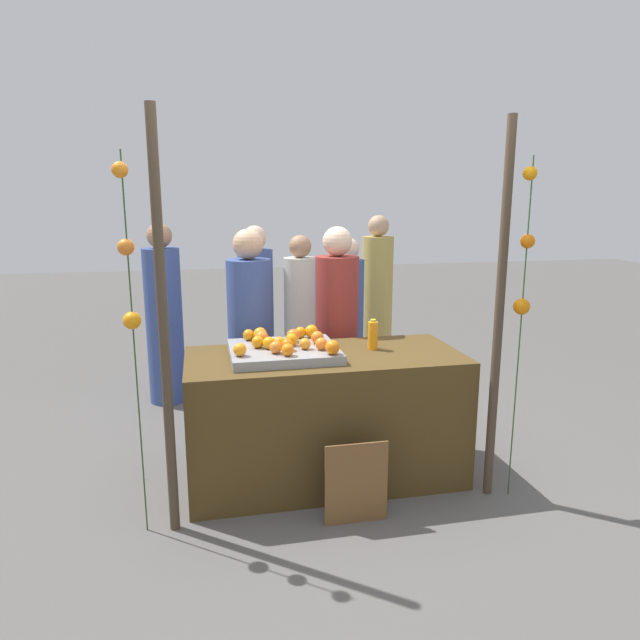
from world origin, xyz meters
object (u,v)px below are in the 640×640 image
(stall_counter, at_px, (325,416))
(vendor_right, at_px, (337,341))
(chalkboard_sign, at_px, (356,484))
(juice_bottle, at_px, (373,335))
(vendor_left, at_px, (251,347))
(orange_1, at_px, (240,350))
(orange_0, at_px, (321,344))

(stall_counter, xyz_separation_m, vendor_right, (0.24, 0.66, 0.34))
(stall_counter, distance_m, chalkboard_sign, 0.63)
(stall_counter, height_order, juice_bottle, juice_bottle)
(juice_bottle, xyz_separation_m, vendor_right, (-0.11, 0.59, -0.19))
(juice_bottle, relative_size, chalkboard_sign, 0.41)
(vendor_left, bearing_deg, juice_bottle, -36.59)
(orange_1, bearing_deg, stall_counter, 13.82)
(stall_counter, bearing_deg, orange_1, -166.18)
(stall_counter, height_order, chalkboard_sign, stall_counter)
(orange_0, xyz_separation_m, juice_bottle, (0.39, 0.16, -0.00))
(orange_0, relative_size, vendor_right, 0.05)
(vendor_right, bearing_deg, chalkboard_sign, -98.47)
(chalkboard_sign, relative_size, vendor_right, 0.31)
(juice_bottle, height_order, vendor_left, vendor_left)
(orange_1, xyz_separation_m, juice_bottle, (0.91, 0.20, -0.00))
(juice_bottle, distance_m, vendor_left, 0.99)
(orange_0, bearing_deg, vendor_left, 117.57)
(orange_1, height_order, chalkboard_sign, orange_1)
(vendor_right, bearing_deg, vendor_left, -178.53)
(chalkboard_sign, distance_m, vendor_right, 1.37)
(chalkboard_sign, bearing_deg, orange_0, 101.22)
(juice_bottle, distance_m, chalkboard_sign, 1.02)
(chalkboard_sign, relative_size, vendor_left, 0.31)
(stall_counter, xyz_separation_m, vendor_left, (-0.43, 0.64, 0.34))
(stall_counter, distance_m, orange_1, 0.78)
(orange_0, height_order, orange_1, orange_1)
(orange_1, relative_size, chalkboard_sign, 0.16)
(orange_1, bearing_deg, chalkboard_sign, -36.55)
(orange_0, bearing_deg, juice_bottle, 22.45)
(orange_1, height_order, juice_bottle, juice_bottle)
(stall_counter, relative_size, orange_0, 22.82)
(stall_counter, height_order, orange_1, orange_1)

